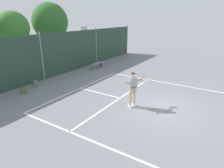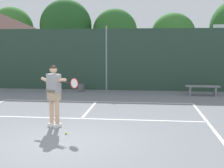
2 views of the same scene
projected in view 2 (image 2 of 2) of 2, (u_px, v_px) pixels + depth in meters
The scene contains 10 objects.
ground_plane at pixel (62, 142), 7.78m from camera, with size 120.00×120.00×0.00m, color slate.
court_markings at pixel (68, 134), 8.42m from camera, with size 8.30×11.10×0.01m.
chainlink_fence at pixel (106, 60), 16.44m from camera, with size 26.09×0.09×3.45m.
basketball_hoop at pixel (221, 47), 16.92m from camera, with size 0.90×0.67×3.55m.
treeline_backdrop at pixel (133, 29), 26.07m from camera, with size 24.07×4.47×6.34m.
tennis_player at pixel (54, 90), 9.08m from camera, with size 1.31×0.69×1.85m.
tennis_ball at pixel (66, 133), 8.44m from camera, with size 0.07×0.07×0.07m, color #CCE033.
backpack_olive at pixel (54, 89), 15.72m from camera, with size 0.33×0.32×0.46m.
backpack_grey at pixel (81, 88), 16.11m from camera, with size 0.32×0.30×0.46m.
courtside_bench at pixel (203, 88), 14.78m from camera, with size 1.60×0.36×0.48m.
Camera 2 is at (2.10, -7.34, 2.48)m, focal length 48.92 mm.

